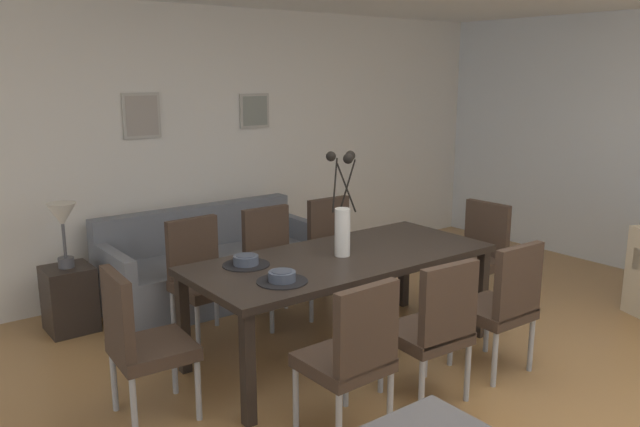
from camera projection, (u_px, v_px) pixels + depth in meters
name	position (u px, v px, depth m)	size (l,w,h in m)	color
ground_plane	(458.00, 416.00, 3.79)	(9.00, 9.00, 0.00)	#A87A47
back_wall_panel	(199.00, 148.00, 6.03)	(9.00, 0.10, 2.60)	silver
dining_table	(342.00, 265.00, 4.50)	(2.20, 0.96, 0.74)	black
dining_chair_near_left	(352.00, 352.00, 3.48)	(0.45, 0.45, 0.92)	#3D2D23
dining_chair_near_right	(201.00, 273.00, 4.83)	(0.46, 0.46, 0.92)	#3D2D23
dining_chair_far_left	(434.00, 325.00, 3.85)	(0.47, 0.47, 0.92)	#3D2D23
dining_chair_far_right	(273.00, 258.00, 5.20)	(0.45, 0.45, 0.92)	#3D2D23
dining_chair_mid_left	(503.00, 301.00, 4.24)	(0.45, 0.45, 0.92)	#3D2D23
dining_chair_mid_right	(336.00, 246.00, 5.59)	(0.45, 0.45, 0.92)	#3D2D23
dining_chair_head_west	(139.00, 338.00, 3.65)	(0.47, 0.47, 0.92)	#3D2D23
dining_chair_head_east	(478.00, 251.00, 5.42)	(0.47, 0.47, 0.92)	#3D2D23
centerpiece_vase	(343.00, 216.00, 4.42)	(0.21, 0.23, 0.73)	white
placemat_near_left	(282.00, 281.00, 3.93)	(0.32, 0.32, 0.01)	black
bowl_near_left	(282.00, 276.00, 3.92)	(0.17, 0.17, 0.07)	#475166
placemat_near_right	(246.00, 265.00, 4.26)	(0.32, 0.32, 0.01)	black
bowl_near_right	(246.00, 259.00, 4.25)	(0.17, 0.17, 0.07)	#475166
sofa	(213.00, 268.00, 5.71)	(1.94, 0.84, 0.80)	slate
side_table	(70.00, 299.00, 5.00)	(0.36, 0.36, 0.52)	black
table_lamp	(62.00, 221.00, 4.86)	(0.22, 0.22, 0.51)	#4C4C51
framed_picture_left	(142.00, 116.00, 5.56)	(0.34, 0.03, 0.40)	#B2ADA3
framed_picture_center	(255.00, 111.00, 6.24)	(0.33, 0.03, 0.33)	#B2ADA3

